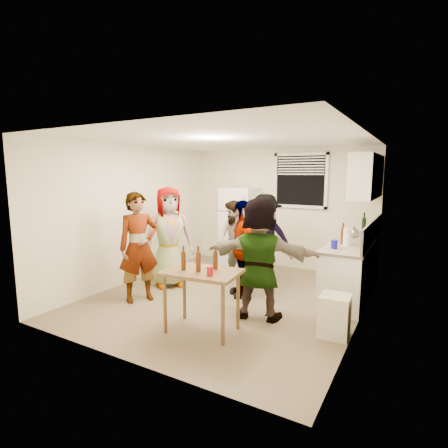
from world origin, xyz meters
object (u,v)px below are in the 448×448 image
Objects in this scene: beer_bottle_table at (198,271)px; guest_grey at (170,285)px; serving_table at (202,331)px; guest_back_left at (234,283)px; kettle at (354,237)px; blue_cup at (334,249)px; wine_bottle at (363,234)px; refrigerator at (240,227)px; guest_back_right at (264,284)px; red_cup at (210,275)px; beer_bottle_counter at (342,244)px; trash_bin at (334,317)px; guest_black at (242,295)px; guest_orange at (259,317)px; guest_stripe at (141,300)px.

beer_bottle_table reaches higher than guest_grey.
serving_table is 2.04m from guest_back_left.
kettle is 0.25× the size of serving_table.
kettle is at bearing 85.34° from blue_cup.
wine_bottle is 3.58m from serving_table.
kettle is (2.40, -0.35, 0.05)m from refrigerator.
kettle reaches higher than guest_back_right.
blue_cup is 1.21× the size of red_cup.
guest_grey is at bearing -124.39° from guest_back_left.
guest_grey is (-2.81, -0.78, -0.90)m from beer_bottle_counter.
guest_back_right is at bearing 136.62° from trash_bin.
guest_black is (0.42, -0.52, 0.00)m from guest_back_left.
refrigerator reaches higher than guest_grey.
trash_bin is (0.15, -2.08, -0.65)m from kettle.
kettle is at bearing 86.08° from beer_bottle_counter.
kettle is 2.39m from guest_orange.
guest_orange is at bearing -112.30° from wine_bottle.
guest_back_left is at bearing -177.49° from beer_bottle_counter.
guest_back_left is (-1.92, -0.81, -0.90)m from kettle.
refrigerator is 2.43m from kettle.
beer_bottle_counter is (2.35, -1.08, 0.05)m from refrigerator.
beer_bottle_counter reaches higher than blue_cup.
guest_back_left is (-0.76, 2.07, -0.79)m from red_cup.
trash_bin reaches higher than guest_stripe.
guest_black is (-1.60, -1.72, -0.90)m from wine_bottle.
kettle is 2.27m from guest_back_left.
kettle reaches higher than guest_stripe.
wine_bottle is at bearing -16.14° from guest_stripe.
refrigerator is at bearing 22.19° from guest_stripe.
guest_orange is at bearing -122.91° from beer_bottle_counter.
guest_back_left is 0.67m from guest_black.
guest_orange is at bearing -30.74° from guest_back_left.
guest_back_left is at bearing 173.38° from guest_black.
trash_bin is 1.67m from serving_table.
kettle is at bearing 68.09° from red_cup.
kettle is at bearing 64.14° from beer_bottle_table.
kettle is at bearing 18.73° from guest_back_right.
blue_cup is at bearing -96.00° from beer_bottle_counter.
refrigerator reaches higher than guest_black.
guest_orange is (-0.80, -0.90, -0.90)m from blue_cup.
blue_cup is at bearing 104.23° from trash_bin.
blue_cup is at bearing -32.61° from refrigerator.
wine_bottle is 0.17× the size of guest_orange.
guest_black is 0.93× the size of guest_orange.
refrigerator is at bearing 24.61° from guest_grey.
refrigerator is 2.85m from guest_stripe.
beer_bottle_table is at bearing -122.22° from beer_bottle_counter.
beer_bottle_counter reaches higher than guest_stripe.
wine_bottle is 2.51m from guest_black.
trash_bin is 0.30× the size of guest_stripe.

